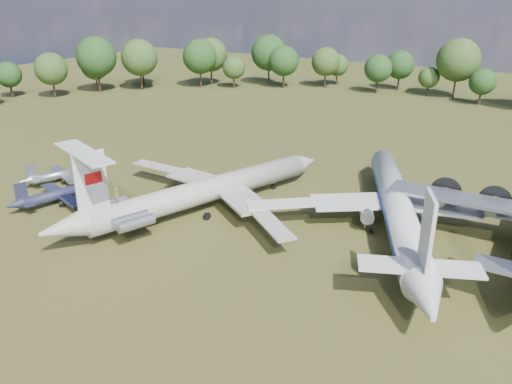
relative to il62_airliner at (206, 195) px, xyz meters
The scene contains 6 objects.
ground 3.93m from the il62_airliner, 60.96° to the left, with size 300.00×300.00×0.00m, color #243A13.
il62_airliner is the anchor object (origin of this frame).
tu104_jet 24.33m from the il62_airliner, 17.47° to the left, with size 36.37×48.50×4.85m, color silver, non-canonical shape.
small_prop_west 20.62m from the il62_airliner, 153.96° to the right, with size 10.69×14.58×2.14m, color black, non-canonical shape.
small_prop_northwest 25.51m from the il62_airliner, behind, with size 9.60×13.09×1.92m, color #929499, non-canonical shape.
person_on_il62 12.72m from the il62_airliner, 108.67° to the right, with size 0.69×0.46×1.90m, color olive.
Camera 1 is at (36.18, -51.16, 27.27)m, focal length 35.00 mm.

